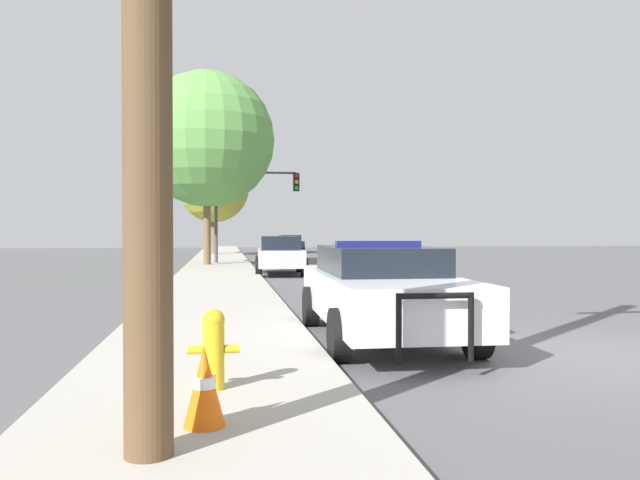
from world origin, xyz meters
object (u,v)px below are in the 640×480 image
Objects in this scene: fire_hydrant at (214,346)px; car_background_midblock at (280,254)px; traffic_light at (252,196)px; tree_sidewalk_mid at (207,139)px; police_car at (381,289)px; tree_sidewalk_far at (214,188)px; traffic_cone at (204,386)px; car_background_distant at (290,243)px.

fire_hydrant is 17.83m from car_background_midblock.
tree_sidewalk_mid reaches higher than traffic_light.
tree_sidewalk_far is (-3.02, 33.17, 3.78)m from police_car.
traffic_cone is at bearing -94.05° from car_background_midblock.
tree_sidewalk_far is at bearing -135.28° from car_background_distant.
tree_sidewalk_far is at bearing 99.69° from traffic_light.
fire_hydrant is at bearing 87.30° from traffic_cone.
tree_sidewalk_far is (-2.76, 18.69, 3.78)m from car_background_midblock.
police_car is 20.65m from tree_sidewalk_mid.
police_car is 21.60m from traffic_light.
traffic_light is at bearing 86.52° from traffic_cone.
car_background_distant is (3.03, 25.17, -0.07)m from car_background_midblock.
traffic_light is at bearing -80.31° from tree_sidewalk_far.
car_background_midblock is (2.27, 17.68, 0.23)m from fire_hydrant.
fire_hydrant is (-2.53, -3.21, -0.23)m from police_car.
tree_sidewalk_mid is at bearing 91.57° from fire_hydrant.
fire_hydrant is at bearing -89.23° from tree_sidewalk_far.
traffic_light is 7.11× the size of traffic_cone.
tree_sidewalk_mid is at bearing -79.75° from police_car.
car_background_midblock reaches higher than traffic_cone.
tree_sidewalk_far is 0.76× the size of tree_sidewalk_mid.
police_car is 4.09m from fire_hydrant.
police_car is 1.28× the size of car_background_distant.
car_background_distant is (3.79, 18.23, -2.71)m from traffic_light.
traffic_light is 1.05× the size of car_background_midblock.
car_background_distant is 21.39m from tree_sidewalk_mid.
fire_hydrant is at bearing -88.43° from tree_sidewalk_mid.
traffic_cone is (-1.57, -25.80, -2.96)m from traffic_light.
traffic_light is 0.51× the size of tree_sidewalk_mid.
tree_sidewalk_mid reaches higher than car_background_distant.
tree_sidewalk_far is (-0.49, 36.37, 4.01)m from fire_hydrant.
tree_sidewalk_far is at bearing 90.66° from traffic_cone.
fire_hydrant is at bearing -100.55° from car_background_distant.
tree_sidewalk_far reaches higher than traffic_light.
tree_sidewalk_far is (-2.01, 11.75, 1.14)m from traffic_light.
police_car is at bearing -84.80° from tree_sidewalk_far.
traffic_light is 0.67× the size of tree_sidewalk_far.
police_car reaches higher than car_background_midblock.
tree_sidewalk_mid is at bearing -110.10° from car_background_distant.
traffic_light is at bearing 37.68° from tree_sidewalk_mid.
tree_sidewalk_far is at bearing 90.77° from fire_hydrant.
fire_hydrant is at bearing -93.52° from traffic_light.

